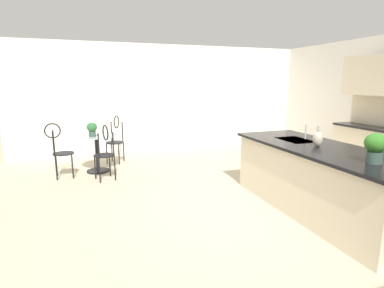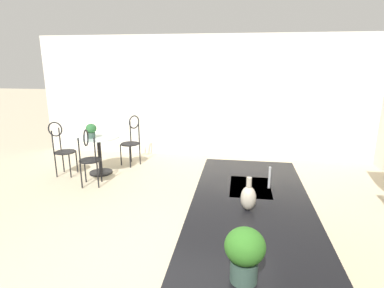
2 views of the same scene
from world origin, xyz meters
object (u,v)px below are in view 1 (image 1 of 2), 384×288
bistro_table (97,150)px  potted_plant_counter_far (376,146)px  chair_near_window (60,148)px  chair_toward_desk (105,150)px  chair_by_island (116,137)px  vase_on_counter (318,138)px  potted_plant_on_table (92,129)px

bistro_table → potted_plant_counter_far: 4.78m
chair_near_window → potted_plant_counter_far: bearing=42.4°
chair_toward_desk → chair_by_island: bearing=166.2°
bistro_table → chair_by_island: size_ratio=0.77×
bistro_table → chair_near_window: (0.18, -0.67, 0.13)m
chair_near_window → chair_by_island: same height
bistro_table → vase_on_counter: vase_on_counter is taller
vase_on_counter → chair_near_window: bearing=-129.3°
chair_by_island → chair_near_window: bearing=-53.3°
bistro_table → chair_by_island: chair_by_island is taller
potted_plant_counter_far → vase_on_counter: (-0.90, 0.04, -0.08)m
bistro_table → chair_by_island: (-0.64, 0.43, 0.13)m
bistro_table → potted_plant_counter_far: potted_plant_counter_far is taller
vase_on_counter → potted_plant_counter_far: bearing=-2.6°
bistro_table → vase_on_counter: size_ratio=2.78×
vase_on_counter → chair_toward_desk: bearing=-131.5°
chair_near_window → chair_toward_desk: same height
chair_toward_desk → potted_plant_counter_far: (3.24, 2.60, 0.53)m
bistro_table → chair_by_island: 0.78m
bistro_table → chair_toward_desk: size_ratio=0.77×
chair_near_window → potted_plant_counter_far: potted_plant_counter_far is taller
chair_toward_desk → potted_plant_on_table: size_ratio=3.84×
chair_by_island → chair_toward_desk: (1.28, -0.32, 0.00)m
potted_plant_on_table → vase_on_counter: vase_on_counter is taller
chair_toward_desk → potted_plant_on_table: (-0.52, -0.19, 0.32)m
chair_by_island → vase_on_counter: (3.62, 2.32, 0.46)m
bistro_table → potted_plant_on_table: 0.47m
chair_near_window → bistro_table: bearing=105.2°
chair_toward_desk → potted_plant_on_table: chair_toward_desk is taller
bistro_table → chair_near_window: chair_near_window is taller
bistro_table → potted_plant_on_table: (0.12, -0.07, 0.45)m
chair_toward_desk → chair_near_window: bearing=-120.6°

